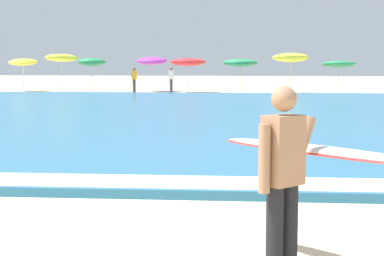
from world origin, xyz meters
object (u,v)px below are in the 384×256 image
beach_umbrella_2 (92,62)px  beach_umbrella_7 (339,64)px  beach_umbrella_4 (188,62)px  beach_umbrella_3 (152,61)px  beachgoer_near_row_left (134,79)px  beach_umbrella_5 (240,63)px  beach_umbrella_6 (291,58)px  beach_umbrella_1 (61,58)px  surfer_with_board (302,165)px  beach_umbrella_0 (23,62)px  beachgoer_near_row_mid (171,79)px

beach_umbrella_2 → beach_umbrella_7: bearing=0.0°
beach_umbrella_4 → beach_umbrella_2: bearing=-172.8°
beach_umbrella_3 → beachgoer_near_row_left: 2.46m
beach_umbrella_7 → beach_umbrella_5: bearing=-175.0°
beach_umbrella_6 → beach_umbrella_7: bearing=-5.4°
beach_umbrella_1 → beach_umbrella_5: (11.04, -0.46, -0.30)m
surfer_with_board → beach_umbrella_2: bearing=106.9°
beach_umbrella_1 → beach_umbrella_3: (5.38, 1.74, -0.18)m
beach_umbrella_3 → beach_umbrella_5: (5.67, -2.21, -0.12)m
beach_umbrella_0 → beach_umbrella_6: beach_umbrella_6 is taller
beach_umbrella_4 → beach_umbrella_6: 6.31m
beach_umbrella_6 → beach_umbrella_7: beach_umbrella_6 is taller
beach_umbrella_3 → beachgoer_near_row_mid: 2.32m
beach_umbrella_2 → beach_umbrella_5: bearing=-3.2°
beach_umbrella_1 → beachgoer_near_row_mid: 6.93m
beach_umbrella_2 → surfer_with_board: bearing=-73.1°
beach_umbrella_4 → beach_umbrella_1: bearing=-174.2°
beach_umbrella_1 → beachgoer_near_row_left: beach_umbrella_1 is taller
surfer_with_board → beachgoer_near_row_mid: 33.73m
beach_umbrella_5 → beachgoer_near_row_left: 6.53m
beach_umbrella_0 → beachgoer_near_row_left: (7.61, -1.86, -1.04)m
surfer_with_board → beach_umbrella_3: size_ratio=0.89×
beach_umbrella_4 → beachgoer_near_row_mid: bearing=-152.5°
beach_umbrella_4 → beach_umbrella_7: (9.11, -0.75, -0.13)m
beach_umbrella_2 → beach_umbrella_0: bearing=162.9°
beach_umbrella_1 → beach_umbrella_6: (14.07, 0.32, 0.02)m
beachgoer_near_row_left → beachgoer_near_row_mid: (2.20, 0.59, 0.00)m
beach_umbrella_3 → beach_umbrella_7: beach_umbrella_3 is taller
surfer_with_board → beach_umbrella_3: (-6.59, 34.79, 0.93)m
beach_umbrella_2 → beach_umbrella_6: bearing=1.3°
beach_umbrella_3 → beach_umbrella_5: 6.08m
beach_umbrella_0 → beach_umbrella_1: bearing=-27.3°
beach_umbrella_1 → beach_umbrella_2: size_ratio=1.13×
beach_umbrella_0 → beach_umbrella_4: beach_umbrella_0 is taller
beach_umbrella_3 → beachgoer_near_row_left: beach_umbrella_3 is taller
beach_umbrella_4 → beach_umbrella_0: bearing=176.0°
beach_umbrella_2 → beachgoer_near_row_left: size_ratio=1.37×
beach_umbrella_5 → beachgoer_near_row_mid: 4.42m
beachgoer_near_row_left → beach_umbrella_0: bearing=166.3°
surfer_with_board → beachgoer_near_row_left: bearing=102.7°
beach_umbrella_1 → beach_umbrella_7: bearing=0.2°
beach_umbrella_3 → beach_umbrella_4: 2.58m
beachgoer_near_row_mid → beach_umbrella_6: bearing=0.3°
beach_umbrella_2 → beach_umbrella_4: beach_umbrella_2 is taller
beach_umbrella_7 → beach_umbrella_6: bearing=174.6°
beach_umbrella_0 → beach_umbrella_6: size_ratio=0.87×
beach_umbrella_0 → beach_umbrella_7: size_ratio=1.04×
beach_umbrella_2 → beach_umbrella_6: size_ratio=0.87×
surfer_with_board → beach_umbrella_0: (-14.98, 34.61, 0.85)m
beach_umbrella_0 → beachgoer_near_row_left: size_ratio=1.37×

